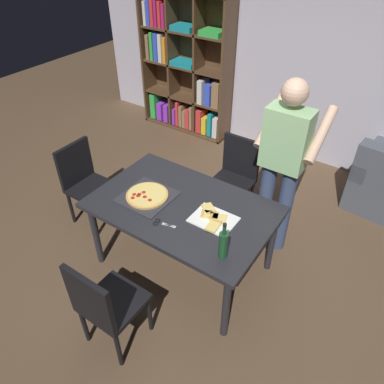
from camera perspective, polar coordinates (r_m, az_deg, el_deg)
name	(u,v)px	position (r m, az deg, el deg)	size (l,w,h in m)	color
ground_plane	(183,264)	(3.66, -1.34, -11.15)	(12.00, 12.00, 0.00)	brown
back_wall	(305,51)	(4.94, 17.24, 20.39)	(6.40, 0.10, 2.80)	#BCB7C6
dining_table	(182,212)	(3.18, -1.52, -3.13)	(1.56, 1.00, 0.75)	#232328
chair_near_camera	(104,304)	(2.82, -13.63, -16.61)	(0.42, 0.42, 0.90)	black
chair_far_side	(236,174)	(3.95, 6.83, 2.89)	(0.42, 0.42, 0.90)	black
chair_left_end	(85,179)	(4.00, -16.48, 1.91)	(0.42, 0.42, 0.90)	black
bookshelf	(186,71)	(5.59, -0.97, 18.42)	(1.40, 0.35, 1.95)	#513823
person_serving_pizza	(283,161)	(3.34, 14.07, 4.78)	(0.55, 0.54, 1.75)	#38476B
pepperoni_pizza_on_tray	(147,196)	(3.23, -7.03, -0.57)	(0.43, 0.43, 0.04)	#2D2D33
pizza_slices_on_towel	(213,218)	(2.99, 3.28, -4.09)	(0.36, 0.31, 0.03)	white
wine_bottle	(223,244)	(2.64, 4.93, -8.13)	(0.07, 0.07, 0.32)	#194723
kitchen_scissors	(161,223)	(2.96, -4.88, -4.87)	(0.20, 0.09, 0.01)	silver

